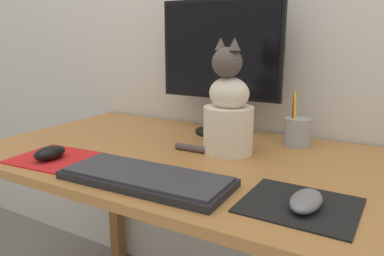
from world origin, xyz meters
TOP-DOWN VIEW (x-y plane):
  - desk at (0.00, 0.00)m, footprint 1.33×0.73m
  - monitor at (-0.06, 0.27)m, footprint 0.45×0.17m
  - keyboard at (0.00, -0.24)m, footprint 0.42×0.18m
  - mousepad_left at (-0.33, -0.23)m, footprint 0.23×0.21m
  - mousepad_right at (0.35, -0.19)m, footprint 0.23×0.20m
  - computer_mouse_left at (-0.33, -0.25)m, footprint 0.06×0.10m
  - computer_mouse_right at (0.36, -0.20)m, footprint 0.06×0.11m
  - cat at (0.06, 0.07)m, footprint 0.24×0.19m
  - pen_cup at (0.22, 0.25)m, footprint 0.08×0.08m

SIDE VIEW (x-z plane):
  - desk at x=0.00m, z-range 0.27..0.99m
  - mousepad_left at x=-0.33m, z-range 0.72..0.72m
  - mousepad_right at x=0.35m, z-range 0.72..0.72m
  - keyboard at x=0.00m, z-range 0.72..0.74m
  - computer_mouse_right at x=0.36m, z-range 0.72..0.75m
  - computer_mouse_left at x=-0.33m, z-range 0.72..0.76m
  - pen_cup at x=0.22m, z-range 0.68..0.85m
  - cat at x=0.06m, z-range 0.68..1.01m
  - monitor at x=-0.06m, z-range 0.75..1.21m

